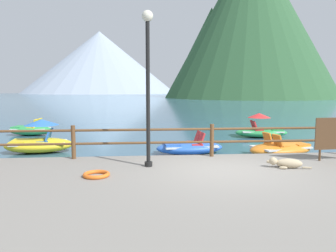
% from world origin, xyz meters
% --- Properties ---
extents(ground_plane, '(200.00, 200.00, 0.00)m').
position_xyz_m(ground_plane, '(0.00, 40.00, 0.00)').
color(ground_plane, '#38607A').
extents(promenade_dock, '(28.00, 8.00, 0.40)m').
position_xyz_m(promenade_dock, '(0.00, -2.20, 0.20)').
color(promenade_dock, gray).
rests_on(promenade_dock, ground).
extents(dock_railing, '(23.92, 0.12, 0.95)m').
position_xyz_m(dock_railing, '(0.00, 1.55, 0.98)').
color(dock_railing, brown).
rests_on(dock_railing, promenade_dock).
extents(lamp_post, '(0.28, 0.28, 3.87)m').
position_xyz_m(lamp_post, '(-1.88, 0.47, 2.75)').
color(lamp_post, black).
rests_on(lamp_post, promenade_dock).
extents(sign_board, '(1.18, 0.15, 1.19)m').
position_xyz_m(sign_board, '(3.25, 0.74, 1.13)').
color(sign_board, beige).
rests_on(sign_board, promenade_dock).
extents(dog_resting, '(1.05, 0.47, 0.26)m').
position_xyz_m(dog_resting, '(1.56, 0.01, 0.52)').
color(dog_resting, tan).
rests_on(dog_resting, promenade_dock).
extents(life_ring, '(0.61, 0.61, 0.09)m').
position_xyz_m(life_ring, '(-3.09, -0.39, 0.45)').
color(life_ring, orange).
rests_on(life_ring, promenade_dock).
extents(pedal_boat_0, '(2.58, 1.56, 1.24)m').
position_xyz_m(pedal_boat_0, '(-5.84, 4.64, 0.41)').
color(pedal_boat_0, yellow).
rests_on(pedal_boat_0, ground).
extents(pedal_boat_2, '(2.61, 1.37, 1.18)m').
position_xyz_m(pedal_boat_2, '(3.80, 7.58, 0.36)').
color(pedal_boat_2, green).
rests_on(pedal_boat_2, ground).
extents(pedal_boat_3, '(2.56, 1.40, 0.81)m').
position_xyz_m(pedal_boat_3, '(-0.31, 3.87, 0.24)').
color(pedal_boat_3, blue).
rests_on(pedal_boat_3, ground).
extents(pedal_boat_4, '(2.35, 1.44, 0.84)m').
position_xyz_m(pedal_boat_4, '(-7.66, 9.28, 0.27)').
color(pedal_boat_4, green).
rests_on(pedal_boat_4, ground).
extents(pedal_boat_5, '(2.69, 1.94, 0.83)m').
position_xyz_m(pedal_boat_5, '(2.87, 3.25, 0.26)').
color(pedal_boat_5, orange).
rests_on(pedal_boat_5, ground).
extents(cliff_headland, '(41.24, 41.24, 37.78)m').
position_xyz_m(cliff_headland, '(23.35, 71.60, 17.73)').
color(cliff_headland, '#2D5633').
rests_on(cliff_headland, ground).
extents(distant_peak, '(66.51, 66.51, 26.83)m').
position_xyz_m(distant_peak, '(-19.41, 139.73, 13.41)').
color(distant_peak, '#93A3B7').
rests_on(distant_peak, ground).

